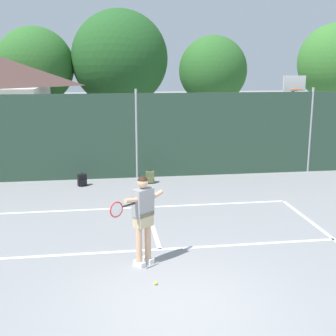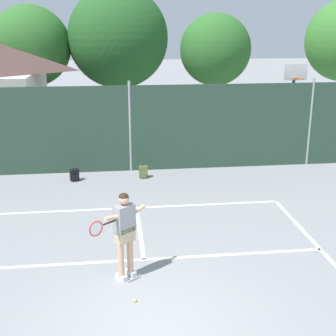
% 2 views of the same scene
% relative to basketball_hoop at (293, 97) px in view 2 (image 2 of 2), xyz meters
% --- Properties ---
extents(ground_plane, '(120.00, 120.00, 0.00)m').
position_rel_basketball_hoop_xyz_m(ground_plane, '(-6.29, -10.24, -2.31)').
color(ground_plane, gray).
extents(court_markings, '(8.30, 11.10, 0.01)m').
position_rel_basketball_hoop_xyz_m(court_markings, '(-6.29, -9.59, -2.31)').
color(court_markings, white).
rests_on(court_markings, ground).
extents(chainlink_fence, '(26.09, 0.09, 3.15)m').
position_rel_basketball_hoop_xyz_m(chainlink_fence, '(-6.29, -1.24, -0.81)').
color(chainlink_fence, '#284233').
rests_on(chainlink_fence, ground).
extents(basketball_hoop, '(0.90, 0.67, 3.55)m').
position_rel_basketball_hoop_xyz_m(basketball_hoop, '(0.00, 0.00, 0.00)').
color(basketball_hoop, '#284CB2').
rests_on(basketball_hoop, ground).
extents(treeline_backdrop, '(26.07, 4.59, 6.82)m').
position_rel_basketball_hoop_xyz_m(treeline_backdrop, '(-4.96, 7.68, 1.67)').
color(treeline_backdrop, brown).
rests_on(treeline_backdrop, ground).
extents(tennis_player, '(1.12, 0.99, 1.85)m').
position_rel_basketball_hoop_xyz_m(tennis_player, '(-6.71, -8.46, -1.20)').
color(tennis_player, silver).
rests_on(tennis_player, ground).
extents(tennis_ball, '(0.07, 0.07, 0.07)m').
position_rel_basketball_hoop_xyz_m(tennis_ball, '(-6.56, -9.37, -2.28)').
color(tennis_ball, '#CCE033').
rests_on(tennis_ball, ground).
extents(backpack_black, '(0.33, 0.31, 0.46)m').
position_rel_basketball_hoop_xyz_m(backpack_black, '(-8.20, -2.14, -2.12)').
color(backpack_black, black).
rests_on(backpack_black, ground).
extents(backpack_olive, '(0.29, 0.25, 0.46)m').
position_rel_basketball_hoop_xyz_m(backpack_olive, '(-5.91, -2.10, -2.12)').
color(backpack_olive, '#566038').
rests_on(backpack_olive, ground).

